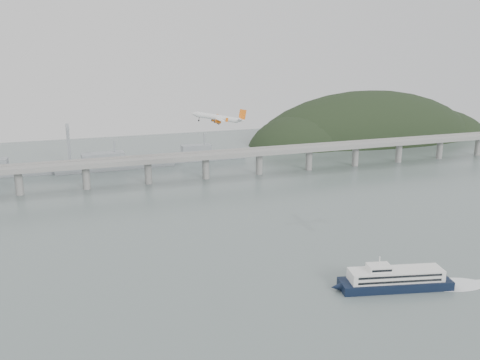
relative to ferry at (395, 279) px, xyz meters
name	(u,v)px	position (x,y,z in m)	size (l,w,h in m)	color
ground	(277,275)	(-47.29, 31.55, -4.47)	(900.00, 900.00, 0.00)	slate
bridge	(182,161)	(-48.44, 231.55, 13.18)	(800.00, 22.00, 23.90)	gray
headland	(376,152)	(237.89, 363.30, -23.81)	(365.00, 155.00, 156.00)	black
ferry	(395,279)	(0.00, 0.00, 0.00)	(86.35, 29.71, 16.49)	black
airliner	(219,118)	(-47.17, 127.39, 62.74)	(36.71, 33.39, 9.60)	silver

